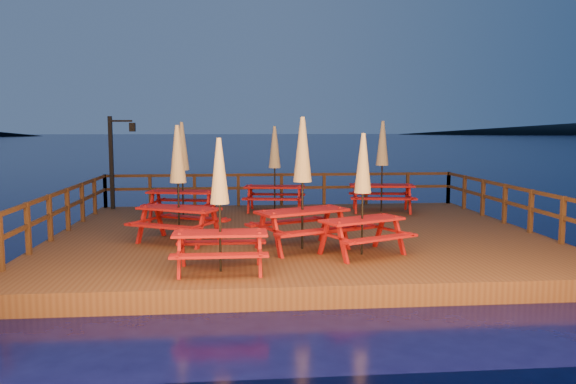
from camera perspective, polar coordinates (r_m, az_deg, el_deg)
The scene contains 12 objects.
ground at distance 14.42m, azimuth 0.88°, elevation -5.59°, with size 500.00×500.00×0.00m, color black.
deck at distance 14.38m, azimuth 0.88°, elevation -4.81°, with size 12.00×10.00×0.40m, color #4F2E19.
deck_piles at distance 14.49m, azimuth 0.88°, elevation -6.75°, with size 11.44×9.44×1.40m.
railing at distance 15.98m, azimuth 0.21°, elevation -0.17°, with size 11.80×9.75×1.10m.
lamp_post at distance 18.99m, azimuth -17.06°, elevation 3.74°, with size 0.85×0.18×3.00m.
picnic_table_0 at distance 17.81m, azimuth 9.54°, elevation 2.74°, with size 2.22×1.92×2.84m.
picnic_table_1 at distance 12.11m, azimuth 1.48°, elevation 1.12°, with size 2.51×2.34×2.87m.
picnic_table_2 at distance 13.07m, azimuth -11.10°, elevation 1.01°, with size 2.39×2.26×2.69m.
picnic_table_3 at distance 10.27m, azimuth -6.95°, elevation -1.11°, with size 1.72×1.42×2.45m.
picnic_table_4 at distance 17.63m, azimuth -1.37°, elevation 2.52°, with size 2.09×1.82×2.68m.
picnic_table_5 at distance 16.25m, azimuth -10.68°, elevation 2.26°, with size 2.23×1.96×2.79m.
picnic_table_6 at distance 11.67m, azimuth 7.59°, elevation -0.02°, with size 2.22×2.07×2.53m.
Camera 1 is at (-1.50, -14.02, 3.04)m, focal length 35.00 mm.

